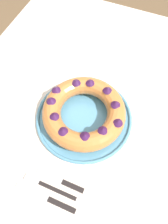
{
  "coord_description": "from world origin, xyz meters",
  "views": [
    {
      "loc": [
        -0.32,
        -0.17,
        1.51
      ],
      "look_at": [
        0.03,
        -0.02,
        0.82
      ],
      "focal_mm": 35.0,
      "sensor_mm": 36.0,
      "label": 1
    }
  ],
  "objects": [
    {
      "name": "serving_knife",
      "position": [
        -0.28,
        -0.03,
        0.77
      ],
      "size": [
        0.02,
        0.21,
        0.01
      ],
      "rotation": [
        0.0,
        0.0,
        0.04
      ],
      "color": "black",
      "rests_on": "dining_table"
    },
    {
      "name": "fork",
      "position": [
        -0.25,
        -0.0,
        0.77
      ],
      "size": [
        0.02,
        0.18,
        0.01
      ],
      "rotation": [
        0.0,
        0.0,
        -0.08
      ],
      "color": "black",
      "rests_on": "dining_table"
    },
    {
      "name": "ground_plane",
      "position": [
        0.0,
        0.0,
        0.0
      ],
      "size": [
        8.0,
        8.0,
        0.0
      ],
      "primitive_type": "plane",
      "color": "brown"
    },
    {
      "name": "bundt_cake",
      "position": [
        0.03,
        -0.02,
        0.82
      ],
      "size": [
        0.3,
        0.3,
        0.08
      ],
      "color": "#C67538",
      "rests_on": "serving_dish"
    },
    {
      "name": "serving_dish",
      "position": [
        0.03,
        -0.02,
        0.78
      ],
      "size": [
        0.36,
        0.36,
        0.02
      ],
      "color": "#518EB2",
      "rests_on": "dining_table"
    },
    {
      "name": "cake_knife",
      "position": [
        -0.22,
        -0.05,
        0.77
      ],
      "size": [
        0.02,
        0.17,
        0.01
      ],
      "rotation": [
        0.0,
        0.0,
        0.01
      ],
      "color": "black",
      "rests_on": "dining_table"
    },
    {
      "name": "dining_table",
      "position": [
        0.0,
        0.0,
        0.68
      ],
      "size": [
        1.45,
        1.04,
        0.77
      ],
      "color": "beige",
      "rests_on": "ground_plane"
    }
  ]
}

